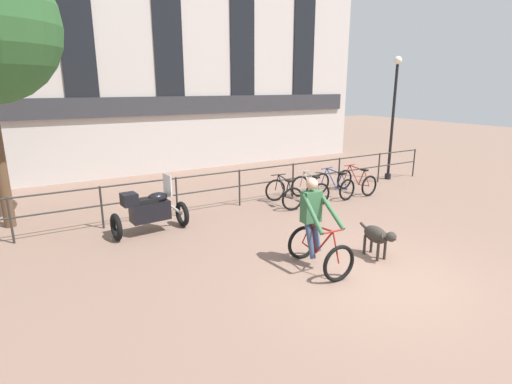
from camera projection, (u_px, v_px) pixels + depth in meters
ground_plane at (377, 277)px, 7.20m from camera, size 60.00×60.00×0.00m
canal_railing at (239, 181)px, 11.34m from camera, size 15.05×0.05×1.05m
building_facade at (165, 30)px, 14.95m from camera, size 18.00×0.72×10.78m
cyclist_with_bike at (316, 229)px, 7.44m from camera, size 0.72×1.19×1.70m
dog at (378, 236)px, 7.90m from camera, size 0.33×1.02×0.67m
parked_motorcycle at (149, 210)px, 9.23m from camera, size 1.77×0.77×1.35m
parked_bicycle_near_lamp at (284, 193)px, 11.42m from camera, size 0.78×1.18×0.86m
parked_bicycle_mid_left at (310, 189)px, 11.89m from camera, size 0.73×1.15×0.86m
parked_bicycle_mid_right at (334, 185)px, 12.35m from camera, size 0.77×1.17×0.86m
parked_bicycle_far_end at (357, 182)px, 12.82m from camera, size 0.71×1.14×0.86m
street_lamp at (393, 112)px, 14.16m from camera, size 0.28×0.28×4.33m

